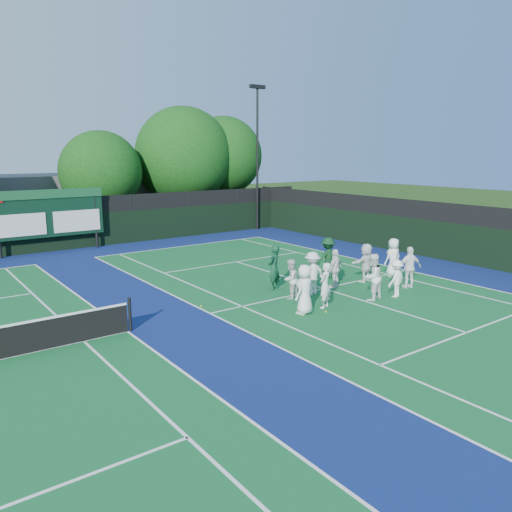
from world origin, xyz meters
TOP-DOWN VIEW (x-y plane):
  - ground at (0.00, 0.00)m, footprint 120.00×120.00m
  - court_apron at (-6.00, 1.00)m, footprint 34.00×32.00m
  - near_court at (0.00, 1.00)m, footprint 11.05×23.85m
  - back_fence at (-6.00, 16.00)m, footprint 34.00×0.08m
  - divider_fence_right at (9.00, 1.00)m, footprint 0.08×32.00m
  - scoreboard at (-7.01, 15.59)m, footprint 6.00×0.21m
  - clubhouse at (-2.00, 24.00)m, footprint 18.00×6.00m
  - light_pole_right at (7.50, 15.70)m, footprint 1.20×0.30m
  - tree_c at (-2.39, 19.58)m, footprint 5.38×5.38m
  - tree_d at (3.78, 19.58)m, footprint 7.03×7.03m
  - tree_e at (7.20, 19.58)m, footprint 5.98×5.98m
  - tennis_ball_0 at (-2.13, -1.32)m, footprint 0.07×0.07m
  - tennis_ball_2 at (3.73, -0.62)m, footprint 0.07×0.07m
  - tennis_ball_3 at (-5.34, 1.85)m, footprint 0.07×0.07m
  - tennis_ball_4 at (2.29, 3.56)m, footprint 0.07×0.07m
  - tennis_ball_5 at (2.26, -0.89)m, footprint 0.07×0.07m
  - player_front_0 at (-2.81, -0.94)m, footprint 1.00×0.81m
  - player_front_1 at (-1.78, -0.88)m, footprint 0.72×0.61m
  - player_front_2 at (0.37, -1.23)m, footprint 0.93×0.76m
  - player_front_3 at (1.43, -1.51)m, footprint 1.05×0.73m
  - player_front_4 at (2.96, -0.99)m, footprint 1.11×0.77m
  - player_back_0 at (-2.02, 0.76)m, footprint 0.90×0.79m
  - player_back_1 at (-0.96, 0.68)m, footprint 1.15×0.71m
  - player_back_2 at (0.49, 0.84)m, footprint 1.04×0.67m
  - player_back_3 at (2.30, 0.79)m, footprint 1.62×0.70m
  - player_back_4 at (4.06, 0.72)m, footprint 0.90×0.63m
  - coach_left at (-1.73, 2.13)m, footprint 0.80×0.69m
  - coach_right at (1.34, 2.16)m, footprint 1.27×0.81m

SIDE VIEW (x-z plane):
  - ground at x=0.00m, z-range 0.00..0.00m
  - court_apron at x=-6.00m, z-range 0.00..0.01m
  - near_court at x=0.00m, z-range 0.01..0.01m
  - tennis_ball_0 at x=-2.13m, z-range 0.00..0.07m
  - tennis_ball_2 at x=3.73m, z-range 0.00..0.07m
  - tennis_ball_3 at x=-5.34m, z-range 0.00..0.07m
  - tennis_ball_4 at x=2.29m, z-range 0.00..0.07m
  - tennis_ball_5 at x=2.26m, z-range 0.00..0.07m
  - player_front_3 at x=1.43m, z-range 0.00..1.48m
  - player_back_0 at x=-2.02m, z-range 0.00..1.54m
  - player_back_2 at x=0.49m, z-range 0.00..1.64m
  - player_front_1 at x=-1.78m, z-range 0.00..1.67m
  - player_back_3 at x=2.30m, z-range 0.00..1.69m
  - player_back_1 at x=-0.96m, z-range 0.00..1.72m
  - player_back_4 at x=4.06m, z-range 0.00..1.74m
  - player_front_4 at x=2.96m, z-range 0.00..1.74m
  - player_front_0 at x=-2.81m, z-range 0.00..1.76m
  - player_front_2 at x=0.37m, z-range 0.00..1.80m
  - coach_left at x=-1.73m, z-range 0.00..1.85m
  - coach_right at x=1.34m, z-range 0.00..1.86m
  - back_fence at x=-6.00m, z-range -0.14..2.86m
  - divider_fence_right at x=9.00m, z-range -0.14..2.86m
  - clubhouse at x=-2.00m, z-range 0.00..4.00m
  - scoreboard at x=-7.01m, z-range 0.42..3.97m
  - tree_c at x=-2.39m, z-range 0.65..7.61m
  - tree_d at x=3.78m, z-range 0.71..9.52m
  - tree_e at x=7.20m, z-range 0.99..9.25m
  - light_pole_right at x=7.50m, z-range 1.24..11.36m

